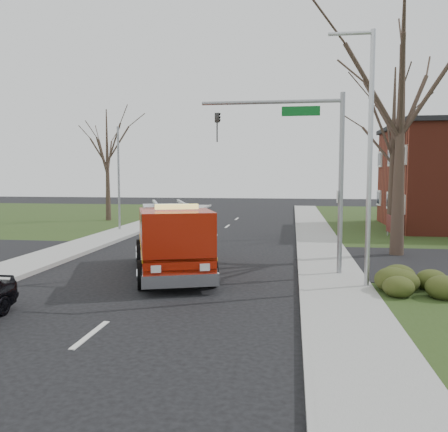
# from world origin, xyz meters

# --- Properties ---
(ground) EXTENTS (120.00, 120.00, 0.00)m
(ground) POSITION_xyz_m (0.00, 0.00, 0.00)
(ground) COLOR black
(ground) RESTS_ON ground
(sidewalk_right) EXTENTS (2.40, 80.00, 0.15)m
(sidewalk_right) POSITION_xyz_m (6.20, 0.00, 0.07)
(sidewalk_right) COLOR gray
(sidewalk_right) RESTS_ON ground
(sidewalk_left) EXTENTS (2.40, 80.00, 0.15)m
(sidewalk_left) POSITION_xyz_m (-6.20, 0.00, 0.07)
(sidewalk_left) COLOR gray
(sidewalk_left) RESTS_ON ground
(health_center_sign) EXTENTS (0.12, 2.00, 1.40)m
(health_center_sign) POSITION_xyz_m (10.50, 12.50, 0.88)
(health_center_sign) COLOR #521513
(health_center_sign) RESTS_ON ground
(hedge_corner) EXTENTS (2.80, 2.00, 0.90)m
(hedge_corner) POSITION_xyz_m (9.00, -1.00, 0.58)
(hedge_corner) COLOR #2E3914
(hedge_corner) RESTS_ON lawn_right
(bare_tree_near) EXTENTS (6.00, 6.00, 12.00)m
(bare_tree_near) POSITION_xyz_m (9.50, 6.00, 7.41)
(bare_tree_near) COLOR #3A2C22
(bare_tree_near) RESTS_ON ground
(bare_tree_far) EXTENTS (5.25, 5.25, 10.50)m
(bare_tree_far) POSITION_xyz_m (11.00, 15.00, 6.49)
(bare_tree_far) COLOR #3A2C22
(bare_tree_far) RESTS_ON ground
(bare_tree_left) EXTENTS (4.50, 4.50, 9.00)m
(bare_tree_left) POSITION_xyz_m (-10.00, 20.00, 5.56)
(bare_tree_left) COLOR #3A2C22
(bare_tree_left) RESTS_ON ground
(traffic_signal_mast) EXTENTS (5.29, 0.18, 6.80)m
(traffic_signal_mast) POSITION_xyz_m (5.21, 1.50, 4.71)
(traffic_signal_mast) COLOR gray
(traffic_signal_mast) RESTS_ON ground
(streetlight_pole) EXTENTS (1.48, 0.16, 8.40)m
(streetlight_pole) POSITION_xyz_m (7.14, -0.50, 4.55)
(streetlight_pole) COLOR #B7BABF
(streetlight_pole) RESTS_ON ground
(utility_pole_far) EXTENTS (0.14, 0.14, 7.00)m
(utility_pole_far) POSITION_xyz_m (-6.80, 14.00, 3.50)
(utility_pole_far) COLOR gray
(utility_pole_far) RESTS_ON ground
(fire_engine) EXTENTS (4.56, 7.41, 2.83)m
(fire_engine) POSITION_xyz_m (0.18, 1.06, 1.28)
(fire_engine) COLOR #9A1607
(fire_engine) RESTS_ON ground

